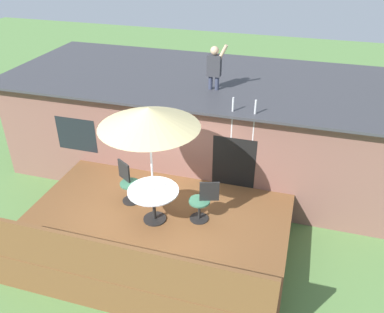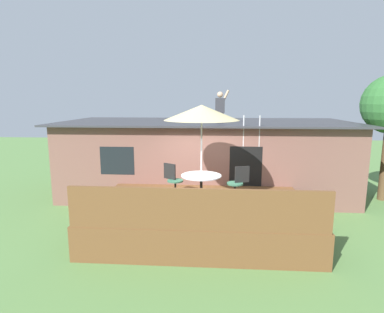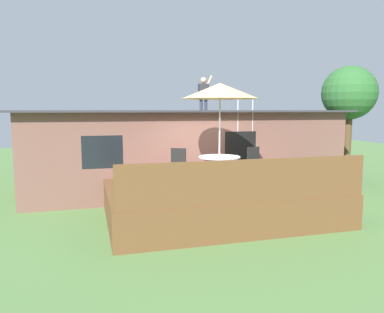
# 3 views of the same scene
# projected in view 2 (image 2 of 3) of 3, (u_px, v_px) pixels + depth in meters

# --- Properties ---
(ground_plane) EXTENTS (40.00, 40.00, 0.00)m
(ground_plane) POSITION_uv_depth(u_px,v_px,m) (201.00, 229.00, 8.56)
(ground_plane) COLOR #567F42
(house) EXTENTS (10.50, 4.50, 2.68)m
(house) POSITION_uv_depth(u_px,v_px,m) (206.00, 157.00, 11.86)
(house) COLOR brown
(house) RESTS_ON ground
(deck) EXTENTS (5.51, 3.95, 0.80)m
(deck) POSITION_uv_depth(u_px,v_px,m) (201.00, 215.00, 8.49)
(deck) COLOR brown
(deck) RESTS_ON ground
(deck_railing) EXTENTS (5.41, 0.08, 0.90)m
(deck_railing) POSITION_uv_depth(u_px,v_px,m) (197.00, 210.00, 6.45)
(deck_railing) COLOR brown
(deck_railing) RESTS_ON deck
(patio_table) EXTENTS (1.04, 1.04, 0.74)m
(patio_table) POSITION_uv_depth(u_px,v_px,m) (201.00, 181.00, 8.19)
(patio_table) COLOR black
(patio_table) RESTS_ON deck
(patio_umbrella) EXTENTS (1.90, 1.90, 2.54)m
(patio_umbrella) POSITION_uv_depth(u_px,v_px,m) (201.00, 113.00, 7.88)
(patio_umbrella) COLOR silver
(patio_umbrella) RESTS_ON deck
(step_ladder) EXTENTS (0.52, 0.04, 2.20)m
(step_ladder) POSITION_uv_depth(u_px,v_px,m) (251.00, 151.00, 9.71)
(step_ladder) COLOR silver
(step_ladder) RESTS_ON deck
(person_figure) EXTENTS (0.47, 0.20, 1.11)m
(person_figure) POSITION_uv_depth(u_px,v_px,m) (220.00, 105.00, 10.67)
(person_figure) COLOR #33384C
(person_figure) RESTS_ON house
(patio_chair_left) EXTENTS (0.57, 0.45, 0.92)m
(patio_chair_left) POSITION_uv_depth(u_px,v_px,m) (173.00, 180.00, 8.76)
(patio_chair_left) COLOR black
(patio_chair_left) RESTS_ON deck
(patio_chair_right) EXTENTS (0.61, 0.44, 0.92)m
(patio_chair_right) POSITION_uv_depth(u_px,v_px,m) (237.00, 184.00, 8.45)
(patio_chair_right) COLOR black
(patio_chair_right) RESTS_ON deck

